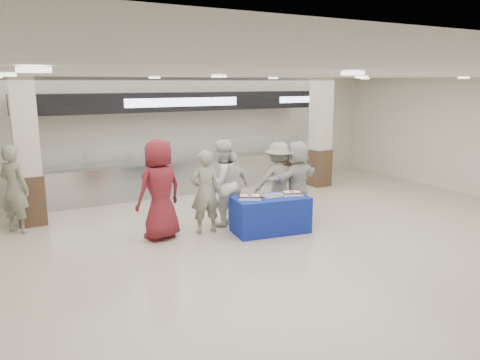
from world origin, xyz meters
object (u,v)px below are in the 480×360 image
civilian_maroon (160,190)px  chef_short (232,188)px  cupcake_tray (272,195)px  civilian_white (297,179)px  chef_tall (222,183)px  sheet_cake_right (292,193)px  soldier_b (278,180)px  soldier_a (205,192)px  display_table (271,215)px  sheet_cake_left (250,196)px  soldier_bg (14,189)px

civilian_maroon → chef_short: size_ratio=1.25×
cupcake_tray → civilian_white: civilian_white is taller
cupcake_tray → chef_short: 1.02m
chef_tall → sheet_cake_right: bearing=129.0°
civilian_white → cupcake_tray: bearing=12.6°
soldier_b → cupcake_tray: bearing=64.6°
cupcake_tray → soldier_b: size_ratio=0.23×
chef_short → soldier_a: bearing=1.1°
display_table → chef_tall: 1.28m
sheet_cake_left → soldier_bg: 4.85m
soldier_b → civilian_white: civilian_white is taller
civilian_maroon → civilian_white: 3.27m
soldier_a → civilian_white: 2.34m
sheet_cake_left → soldier_b: 1.41m
display_table → cupcake_tray: (0.04, 0.02, 0.41)m
civilian_white → soldier_bg: 6.06m
chef_tall → soldier_b: 1.41m
display_table → chef_short: size_ratio=0.96×
civilian_maroon → civilian_white: size_ratio=1.13×
soldier_b → civilian_maroon: bearing=17.6°
display_table → soldier_bg: soldier_bg is taller
cupcake_tray → soldier_b: (0.72, 0.81, 0.09)m
soldier_bg → cupcake_tray: bearing=-161.1°
chef_tall → civilian_white: (1.79, -0.31, -0.05)m
sheet_cake_right → civilian_maroon: 2.75m
chef_tall → display_table: bearing=115.0°
chef_short → soldier_bg: (-4.21, 1.66, 0.11)m
civilian_maroon → soldier_a: bearing=157.7°
display_table → civilian_maroon: 2.34m
civilian_maroon → soldier_bg: 3.09m
chef_tall → cupcake_tray: bearing=117.2°
sheet_cake_left → civilian_white: bearing=19.0°
display_table → civilian_maroon: size_ratio=0.77×
sheet_cake_left → soldier_b: size_ratio=0.32×
sheet_cake_right → chef_tall: (-1.14, 1.00, 0.15)m
chef_short → civilian_white: 1.56m
sheet_cake_right → chef_tall: chef_tall is taller
display_table → chef_short: (-0.39, 0.95, 0.43)m
sheet_cake_left → civilian_maroon: size_ratio=0.28×
chef_tall → civilian_white: size_ratio=1.06×
chef_tall → soldier_bg: chef_tall is taller
display_table → civilian_maroon: (-2.13, 0.75, 0.63)m
cupcake_tray → soldier_bg: soldier_bg is taller
cupcake_tray → civilian_white: (1.10, 0.62, 0.11)m
chef_short → chef_tall: bearing=-19.5°
soldier_a → soldier_b: size_ratio=0.99×
soldier_b → civilian_white: size_ratio=0.98×
chef_short → soldier_b: size_ratio=0.92×
sheet_cake_left → soldier_b: bearing=31.8°
display_table → sheet_cake_right: 0.65m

